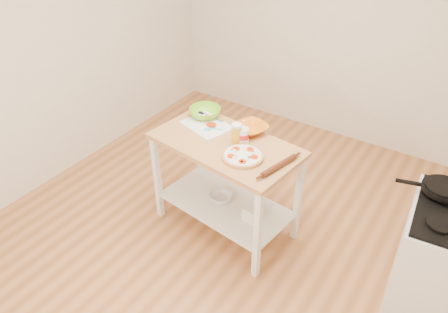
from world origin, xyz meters
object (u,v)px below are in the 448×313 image
at_px(green_bowl, 205,113).
at_px(yogurt_tub, 243,135).
at_px(shelf_bin, 252,214).
at_px(shelf_glass_bowl, 221,197).
at_px(cutting_board, 207,125).
at_px(spatula, 212,129).
at_px(prep_island, 226,168).
at_px(rolling_pin, 279,166).
at_px(orange_bowl, 251,128).
at_px(gas_stove, 445,267).
at_px(skillet, 443,188).
at_px(pizza, 243,156).
at_px(knife, 208,115).
at_px(beer_pint, 237,133).

relative_size(green_bowl, yogurt_tub, 1.28).
xyz_separation_m(green_bowl, shelf_bin, (0.68, -0.30, -0.62)).
bearing_deg(shelf_glass_bowl, cutting_board, 150.72).
bearing_deg(yogurt_tub, spatula, 178.94).
height_order(prep_island, rolling_pin, rolling_pin).
bearing_deg(orange_bowl, green_bowl, -179.64).
bearing_deg(gas_stove, skillet, 133.83).
xyz_separation_m(prep_island, pizza, (0.23, -0.11, 0.27)).
xyz_separation_m(skillet, green_bowl, (-1.97, 0.03, -0.03)).
distance_m(orange_bowl, shelf_bin, 0.72).
height_order(pizza, yogurt_tub, yogurt_tub).
bearing_deg(shelf_glass_bowl, gas_stove, 1.47).
xyz_separation_m(orange_bowl, green_bowl, (-0.47, -0.00, 0.01)).
height_order(spatula, shelf_glass_bowl, spatula).
distance_m(skillet, knife, 1.95).
bearing_deg(green_bowl, yogurt_tub, -19.10).
distance_m(knife, yogurt_tub, 0.50).
bearing_deg(shelf_glass_bowl, skillet, 7.07).
distance_m(beer_pint, shelf_glass_bowl, 0.71).
bearing_deg(yogurt_tub, skillet, 5.22).
bearing_deg(pizza, gas_stove, 6.30).
bearing_deg(shelf_bin, rolling_pin, -7.08).
bearing_deg(knife, cutting_board, -49.06).
relative_size(cutting_board, green_bowl, 1.70).
xyz_separation_m(cutting_board, green_bowl, (-0.10, 0.12, 0.04)).
relative_size(gas_stove, orange_bowl, 4.19).
bearing_deg(knife, skillet, 5.90).
relative_size(orange_bowl, shelf_glass_bowl, 1.28).
height_order(cutting_board, yogurt_tub, yogurt_tub).
xyz_separation_m(gas_stove, orange_bowl, (-1.68, 0.19, 0.46)).
height_order(green_bowl, yogurt_tub, yogurt_tub).
xyz_separation_m(skillet, pizza, (-1.36, -0.33, -0.06)).
distance_m(pizza, knife, 0.69).
distance_m(skillet, green_bowl, 1.97).
bearing_deg(knife, spatula, -38.23).
relative_size(spatula, shelf_glass_bowl, 0.67).
bearing_deg(skillet, shelf_glass_bowl, 171.53).
bearing_deg(shelf_bin, beer_pint, 156.56).
distance_m(cutting_board, yogurt_tub, 0.40).
relative_size(orange_bowl, green_bowl, 0.96).
xyz_separation_m(knife, beer_pint, (0.43, -0.21, 0.07)).
height_order(gas_stove, skillet, gas_stove).
xyz_separation_m(spatula, yogurt_tub, (0.30, -0.01, 0.04)).
bearing_deg(gas_stove, yogurt_tub, 174.15).
height_order(pizza, shelf_bin, pizza).
distance_m(spatula, rolling_pin, 0.73).
height_order(prep_island, beer_pint, beer_pint).
xyz_separation_m(green_bowl, beer_pint, (0.45, -0.21, 0.04)).
bearing_deg(yogurt_tub, pizza, -58.12).
bearing_deg(green_bowl, prep_island, -33.71).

